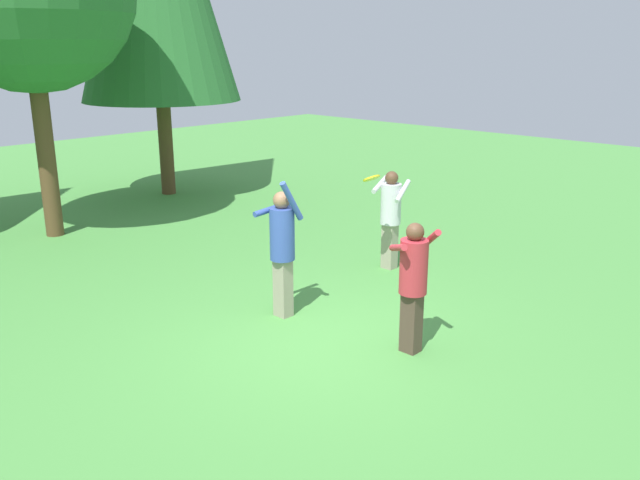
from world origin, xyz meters
name	(u,v)px	position (x,y,z in m)	size (l,w,h in m)	color
ground_plane	(321,342)	(0.00, 0.00, 0.00)	(40.00, 40.00, 0.00)	#4C9342
person_thrower	(282,243)	(0.26, 0.98, 1.07)	(0.62, 0.49, 1.96)	gray
person_catcher	(391,212)	(2.91, 1.18, 0.99)	(0.68, 0.62, 1.66)	gray
person_bystander	(413,277)	(0.58, -0.98, 0.98)	(0.72, 0.73, 1.65)	#4C382D
frisbee	(371,178)	(2.08, 0.93, 1.70)	(0.29, 0.28, 0.14)	yellow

